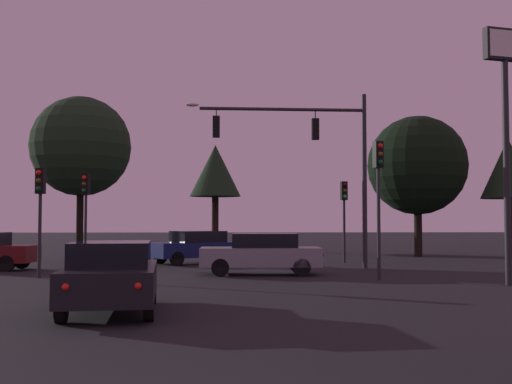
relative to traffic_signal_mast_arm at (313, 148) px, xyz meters
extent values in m
plane|color=black|center=(-4.30, 4.05, -5.06)|extent=(168.00, 168.00, 0.00)
cylinder|color=#232326|center=(2.17, 0.05, -1.37)|extent=(0.20, 0.20, 7.37)
cylinder|color=#232326|center=(-1.31, -0.04, 1.62)|extent=(6.97, 0.32, 0.14)
ellipsoid|color=#F4EACC|center=(-5.09, -0.14, 1.77)|extent=(0.56, 0.28, 0.16)
cylinder|color=#232326|center=(0.08, -0.01, 1.44)|extent=(0.05, 0.05, 0.37)
cube|color=black|center=(0.08, -0.01, 0.80)|extent=(0.31, 0.25, 0.90)
sphere|color=red|center=(0.08, 0.13, 1.08)|extent=(0.18, 0.18, 0.18)
sphere|color=#56380C|center=(0.08, 0.13, 0.80)|extent=(0.18, 0.18, 0.18)
sphere|color=#0C4219|center=(0.08, 0.13, 0.52)|extent=(0.18, 0.18, 0.18)
cylinder|color=#232326|center=(-4.10, -0.11, 1.47)|extent=(0.05, 0.05, 0.32)
cube|color=black|center=(-4.10, -0.11, 0.86)|extent=(0.31, 0.25, 0.90)
sphere|color=red|center=(-4.10, 0.03, 1.14)|extent=(0.18, 0.18, 0.18)
sphere|color=#56380C|center=(-4.10, 0.03, 0.86)|extent=(0.18, 0.18, 0.18)
sphere|color=#0C4219|center=(-4.10, 0.03, 0.58)|extent=(0.18, 0.18, 0.18)
cylinder|color=#232326|center=(1.98, 3.72, -3.56)|extent=(0.12, 0.12, 2.99)
cube|color=black|center=(1.98, 3.72, -1.62)|extent=(0.34, 0.29, 0.90)
sphere|color=#4C0A0A|center=(2.01, 3.58, -1.34)|extent=(0.18, 0.18, 0.18)
sphere|color=#56380C|center=(2.01, 3.58, -1.62)|extent=(0.18, 0.18, 0.18)
sphere|color=#1EE04C|center=(2.01, 3.58, -1.90)|extent=(0.18, 0.18, 0.18)
cylinder|color=#232326|center=(-10.13, -3.98, -3.60)|extent=(0.12, 0.12, 2.92)
cube|color=black|center=(-10.13, -3.98, -1.69)|extent=(0.33, 0.28, 0.90)
sphere|color=red|center=(-10.15, -4.12, -1.41)|extent=(0.18, 0.18, 0.18)
sphere|color=#56380C|center=(-10.15, -4.12, -1.69)|extent=(0.18, 0.18, 0.18)
sphere|color=#0C4219|center=(-10.15, -4.12, -1.97)|extent=(0.18, 0.18, 0.18)
cylinder|color=#232326|center=(1.48, -5.18, -3.17)|extent=(0.12, 0.12, 3.77)
cube|color=black|center=(1.48, -5.18, -0.84)|extent=(0.36, 0.32, 0.90)
sphere|color=red|center=(1.52, -5.32, -0.56)|extent=(0.18, 0.18, 0.18)
sphere|color=#56380C|center=(1.52, -5.32, -0.84)|extent=(0.18, 0.18, 0.18)
sphere|color=#0C4219|center=(1.52, -5.32, -1.12)|extent=(0.18, 0.18, 0.18)
cylinder|color=#232326|center=(-9.76, 1.29, -3.49)|extent=(0.12, 0.12, 3.13)
cube|color=black|center=(-9.76, 1.29, -1.48)|extent=(0.36, 0.32, 0.90)
sphere|color=red|center=(-9.80, 1.16, -1.20)|extent=(0.18, 0.18, 0.18)
sphere|color=#56380C|center=(-9.80, 1.16, -1.48)|extent=(0.18, 0.18, 0.18)
sphere|color=#0C4219|center=(-9.80, 1.16, -1.76)|extent=(0.18, 0.18, 0.18)
cube|color=black|center=(-6.09, -12.27, -4.40)|extent=(2.25, 4.26, 0.68)
cube|color=black|center=(-6.08, -12.42, -3.80)|extent=(1.81, 2.36, 0.52)
cylinder|color=black|center=(-7.05, -11.00, -4.74)|extent=(0.26, 0.66, 0.64)
cylinder|color=black|center=(-5.40, -10.84, -4.74)|extent=(0.26, 0.66, 0.64)
cylinder|color=black|center=(-6.79, -13.69, -4.74)|extent=(0.26, 0.66, 0.64)
cylinder|color=black|center=(-5.14, -13.53, -4.74)|extent=(0.26, 0.66, 0.64)
sphere|color=red|center=(-6.54, -14.38, -4.30)|extent=(0.14, 0.14, 0.14)
sphere|color=red|center=(-5.25, -14.25, -4.30)|extent=(0.14, 0.14, 0.14)
cylinder|color=black|center=(-12.15, 0.40, -4.74)|extent=(0.65, 0.24, 0.64)
cylinder|color=black|center=(-12.24, -1.11, -4.74)|extent=(0.65, 0.24, 0.64)
cube|color=gray|center=(-2.40, -2.93, -4.40)|extent=(4.43, 1.91, 0.68)
cube|color=black|center=(-2.25, -2.93, -3.80)|extent=(2.41, 1.61, 0.52)
cylinder|color=black|center=(-3.86, -3.71, -4.74)|extent=(0.64, 0.21, 0.64)
cylinder|color=black|center=(-3.83, -2.09, -4.74)|extent=(0.64, 0.21, 0.64)
cylinder|color=black|center=(-0.96, -3.77, -4.74)|extent=(0.64, 0.21, 0.64)
cylinder|color=black|center=(-0.93, -2.15, -4.74)|extent=(0.64, 0.21, 0.64)
sphere|color=red|center=(-0.20, -3.61, -4.30)|extent=(0.14, 0.14, 0.14)
sphere|color=red|center=(-0.18, -2.34, -4.30)|extent=(0.14, 0.14, 0.14)
cube|color=#0F1947|center=(-5.12, 3.17, -4.40)|extent=(4.51, 3.77, 0.68)
cube|color=black|center=(-4.99, 3.25, -3.80)|extent=(2.75, 2.55, 0.52)
cylinder|color=black|center=(-5.85, 1.74, -4.74)|extent=(0.65, 0.51, 0.64)
cylinder|color=black|center=(-6.73, 3.17, -4.74)|extent=(0.65, 0.51, 0.64)
cylinder|color=black|center=(-3.52, 3.18, -4.74)|extent=(0.65, 0.51, 0.64)
cylinder|color=black|center=(-4.40, 4.60, -4.74)|extent=(0.65, 0.51, 0.64)
sphere|color=red|center=(-3.01, 3.71, -4.30)|extent=(0.14, 0.14, 0.14)
sphere|color=red|center=(-3.70, 4.83, -4.30)|extent=(0.14, 0.14, 0.14)
cylinder|color=#232326|center=(5.03, -7.10, -1.57)|extent=(0.20, 0.20, 6.98)
cube|color=black|center=(5.03, -7.10, 2.42)|extent=(1.42, 0.57, 1.00)
cube|color=white|center=(5.06, -7.23, 2.42)|extent=(1.20, 0.31, 0.84)
cylinder|color=black|center=(-4.48, 16.80, -3.21)|extent=(0.46, 0.46, 3.69)
cone|color=black|center=(-4.48, 16.80, 0.42)|extent=(3.51, 3.51, 3.56)
cylinder|color=black|center=(11.95, 7.72, -3.44)|extent=(0.31, 0.31, 3.24)
cone|color=black|center=(11.95, 7.72, -0.14)|extent=(3.04, 3.04, 3.35)
cylinder|color=black|center=(-11.08, 5.83, -3.05)|extent=(0.35, 0.35, 4.01)
sphere|color=black|center=(-11.08, 5.83, 0.72)|extent=(5.06, 5.06, 5.06)
cylinder|color=black|center=(7.10, 8.60, -3.47)|extent=(0.44, 0.44, 3.18)
sphere|color=black|center=(7.10, 8.60, 0.08)|extent=(5.58, 5.58, 5.58)
camera|label=1|loc=(-3.59, -25.83, -3.11)|focal=43.48mm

